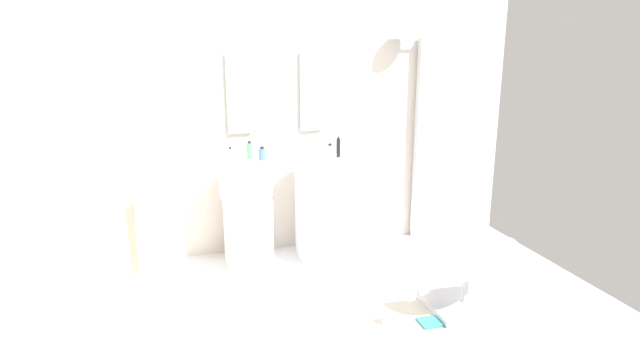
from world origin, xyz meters
TOP-DOWN VIEW (x-y plane):
  - ground_plane at (0.00, 0.00)m, footprint 4.80×3.60m
  - rear_partition at (0.00, 1.65)m, footprint 4.80×0.10m
  - pedestal_sink_left at (-0.34, 1.23)m, footprint 0.47×0.47m
  - pedestal_sink_right at (0.34, 1.23)m, footprint 0.47×0.47m
  - vanity_mirror_left at (-0.34, 1.58)m, footprint 0.22×0.03m
  - vanity_mirror_right at (0.34, 1.58)m, footprint 0.22×0.03m
  - shower_column at (1.47, 1.53)m, footprint 0.49×0.24m
  - lounge_chair at (1.14, -0.02)m, footprint 1.07×1.07m
  - towel_rack at (-1.28, 0.47)m, footprint 0.37×0.22m
  - area_rug at (0.59, -0.21)m, footprint 1.09×0.83m
  - magazine_teal at (0.83, -0.17)m, footprint 0.26×0.15m
  - coffee_mug at (0.48, -0.10)m, footprint 0.08×0.08m
  - soap_bottle_green at (-0.28, 1.37)m, footprint 0.05×0.05m
  - soap_bottle_white at (0.40, 1.14)m, footprint 0.06×0.06m
  - soap_bottle_grey at (-0.46, 1.32)m, footprint 0.04×0.04m
  - soap_bottle_black at (0.51, 1.23)m, footprint 0.04×0.04m
  - soap_bottle_blue at (-0.18, 1.28)m, footprint 0.06×0.06m

SIDE VIEW (x-z plane):
  - ground_plane at x=0.00m, z-range -0.04..0.00m
  - area_rug at x=0.59m, z-range 0.00..0.01m
  - magazine_teal at x=0.83m, z-range 0.01..0.03m
  - coffee_mug at x=0.48m, z-range 0.01..0.09m
  - lounge_chair at x=1.14m, z-range 0.03..0.67m
  - pedestal_sink_left at x=-0.34m, z-range -0.01..1.06m
  - pedestal_sink_right at x=0.34m, z-range -0.01..1.06m
  - towel_rack at x=-1.28m, z-range 0.15..1.10m
  - soap_bottle_blue at x=-0.18m, z-range 0.97..1.09m
  - soap_bottle_grey at x=-0.46m, z-range 0.97..1.09m
  - soap_bottle_white at x=0.40m, z-range 0.97..1.11m
  - soap_bottle_green at x=-0.28m, z-range 0.97..1.13m
  - soap_bottle_black at x=0.51m, z-range 0.97..1.16m
  - shower_column at x=1.47m, z-range 0.05..2.10m
  - rear_partition at x=0.00m, z-range 0.00..2.60m
  - vanity_mirror_left at x=-0.34m, z-range 1.17..1.90m
  - vanity_mirror_right at x=0.34m, z-range 1.17..1.90m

